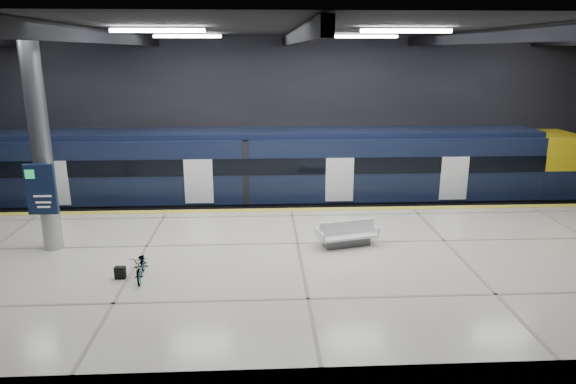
{
  "coord_description": "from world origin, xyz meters",
  "views": [
    {
      "loc": [
        -1.14,
        -17.09,
        7.34
      ],
      "look_at": [
        -0.19,
        1.5,
        2.2
      ],
      "focal_mm": 32.0,
      "sensor_mm": 36.0,
      "label": 1
    }
  ],
  "objects": [
    {
      "name": "safety_strip",
      "position": [
        0.0,
        2.75,
        1.11
      ],
      "size": [
        30.0,
        0.4,
        0.01
      ],
      "primitive_type": "cube",
      "color": "gold",
      "rests_on": "platform"
    },
    {
      "name": "info_column",
      "position": [
        -8.0,
        -1.03,
        4.46
      ],
      "size": [
        0.9,
        0.78,
        6.9
      ],
      "color": "#9EA0A5",
      "rests_on": "platform"
    },
    {
      "name": "bench",
      "position": [
        1.6,
        -1.28,
        1.41
      ],
      "size": [
        2.11,
        1.27,
        0.87
      ],
      "rotation": [
        0.0,
        0.0,
        0.25
      ],
      "color": "#595B60",
      "rests_on": "platform"
    },
    {
      "name": "platform",
      "position": [
        0.0,
        -2.5,
        0.55
      ],
      "size": [
        30.0,
        11.0,
        1.1
      ],
      "primitive_type": "cube",
      "color": "beige",
      "rests_on": "ground"
    },
    {
      "name": "ground",
      "position": [
        0.0,
        0.0,
        0.0
      ],
      "size": [
        30.0,
        30.0,
        0.0
      ],
      "primitive_type": "plane",
      "color": "black",
      "rests_on": "ground"
    },
    {
      "name": "rails",
      "position": [
        0.0,
        5.5,
        0.08
      ],
      "size": [
        30.0,
        1.52,
        0.16
      ],
      "color": "gray",
      "rests_on": "ground"
    },
    {
      "name": "pannier_bag",
      "position": [
        -5.21,
        -3.48,
        1.28
      ],
      "size": [
        0.31,
        0.19,
        0.35
      ],
      "primitive_type": "cube",
      "rotation": [
        0.0,
        0.0,
        -0.03
      ],
      "color": "black",
      "rests_on": "platform"
    },
    {
      "name": "room_shell",
      "position": [
        -0.0,
        0.0,
        5.72
      ],
      "size": [
        30.1,
        16.1,
        8.05
      ],
      "color": "black",
      "rests_on": "ground"
    },
    {
      "name": "train",
      "position": [
        0.95,
        5.5,
        2.06
      ],
      "size": [
        29.4,
        2.84,
        3.79
      ],
      "color": "black",
      "rests_on": "ground"
    },
    {
      "name": "bicycle",
      "position": [
        -4.61,
        -3.48,
        1.48
      ],
      "size": [
        0.66,
        1.5,
        0.76
      ],
      "primitive_type": "imported",
      "rotation": [
        0.0,
        0.0,
        0.11
      ],
      "color": "#99999E",
      "rests_on": "platform"
    }
  ]
}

